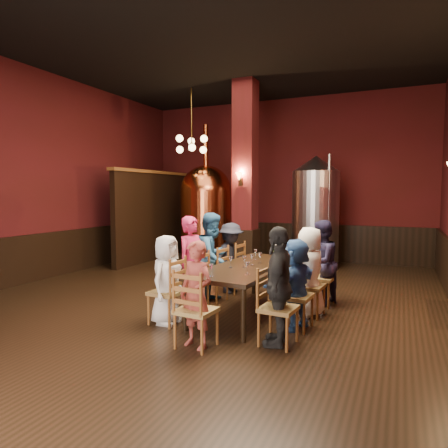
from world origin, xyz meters
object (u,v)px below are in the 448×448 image
at_px(person_0, 166,279).
at_px(copper_kettle, 206,212).
at_px(person_1, 192,264).
at_px(person_2, 213,257).
at_px(rose_vase, 276,245).
at_px(dining_table, 250,270).
at_px(steel_vessel, 315,212).

distance_m(person_0, copper_kettle, 5.35).
xyz_separation_m(person_1, person_2, (0.05, 0.66, 0.01)).
distance_m(person_0, rose_vase, 2.21).
bearing_deg(person_0, rose_vase, -28.82).
relative_size(person_0, rose_vase, 4.10).
relative_size(dining_table, copper_kettle, 0.67).
bearing_deg(rose_vase, dining_table, -96.75).
distance_m(person_0, person_2, 1.34).
xyz_separation_m(copper_kettle, steel_vessel, (2.93, 0.22, 0.04)).
distance_m(person_0, steel_vessel, 5.36).
height_order(copper_kettle, steel_vessel, copper_kettle).
bearing_deg(person_0, dining_table, -45.13).
distance_m(copper_kettle, steel_vessel, 2.94).
distance_m(dining_table, person_2, 0.92).
distance_m(person_2, steel_vessel, 4.04).
xyz_separation_m(copper_kettle, rose_vase, (2.89, -3.04, -0.40)).
height_order(person_1, copper_kettle, copper_kettle).
bearing_deg(dining_table, copper_kettle, 128.78).
distance_m(steel_vessel, rose_vase, 3.29).
height_order(person_1, steel_vessel, steel_vessel).
height_order(person_0, copper_kettle, copper_kettle).
bearing_deg(rose_vase, person_1, -128.17).
xyz_separation_m(person_2, rose_vase, (0.94, 0.60, 0.19)).
xyz_separation_m(person_0, steel_vessel, (1.08, 5.19, 0.75)).
bearing_deg(copper_kettle, dining_table, -55.51).
xyz_separation_m(dining_table, person_0, (-0.92, -0.93, -0.05)).
height_order(person_2, copper_kettle, copper_kettle).
relative_size(dining_table, person_2, 1.61).
xyz_separation_m(person_0, copper_kettle, (-1.85, 4.97, 0.71)).
bearing_deg(steel_vessel, rose_vase, -90.78).
relative_size(copper_kettle, steel_vessel, 1.33).
height_order(person_0, steel_vessel, steel_vessel).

